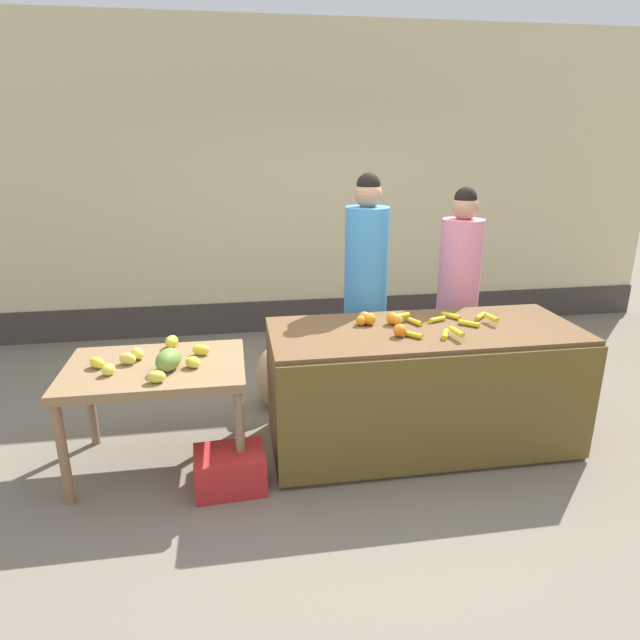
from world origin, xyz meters
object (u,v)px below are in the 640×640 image
Objects in this scene: produce_crate at (230,470)px; produce_sack at (274,377)px; vendor_woman_pink_shirt at (458,295)px; vendor_woman_blue_shirt at (366,294)px.

produce_crate is 1.17m from produce_sack.
vendor_woman_pink_shirt is at bearing 29.77° from produce_crate.
produce_sack is at bearing 174.69° from vendor_woman_blue_shirt.
produce_crate is (-1.12, -1.04, -0.83)m from vendor_woman_blue_shirt.
vendor_woman_blue_shirt is at bearing -175.50° from vendor_woman_pink_shirt.
produce_crate is at bearing -137.12° from vendor_woman_blue_shirt.
vendor_woman_pink_shirt is 3.43× the size of produce_sack.
vendor_woman_blue_shirt is at bearing -5.31° from produce_sack.
produce_sack is (-1.55, 0.01, -0.63)m from vendor_woman_pink_shirt.
vendor_woman_blue_shirt is 1.07× the size of vendor_woman_pink_shirt.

